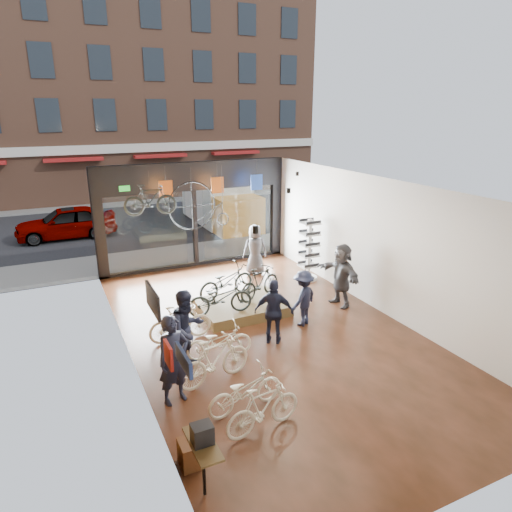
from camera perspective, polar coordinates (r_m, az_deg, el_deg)
ground_plane at (r=12.08m, az=1.61°, el=-9.58°), size 7.00×12.00×0.04m
ceiling at (r=10.86m, az=1.79°, el=8.70°), size 7.00×12.00×0.04m
wall_left at (r=10.31m, az=-16.07°, el=-3.61°), size 0.04×12.00×3.80m
wall_right at (r=13.23m, az=15.42°, el=1.21°), size 0.04×12.00×3.80m
wall_back at (r=7.05m, az=25.34°, el=-15.32°), size 7.00×0.04×3.80m
storefront at (r=16.70m, az=-7.71°, el=5.12°), size 7.00×0.26×3.80m
exit_sign at (r=15.82m, az=-16.13°, el=8.12°), size 0.35×0.06×0.18m
street_road at (r=25.63m, az=-13.77°, el=4.88°), size 30.00×18.00×0.02m
sidewalk_near at (r=18.29m, az=-8.63°, el=0.23°), size 30.00×2.40×0.12m
sidewalk_far at (r=29.47m, az=-15.43°, el=6.55°), size 30.00×2.00×0.12m
opposite_building at (r=31.45m, az=-17.42°, el=19.82°), size 26.00×5.00×14.00m
street_car at (r=22.09m, az=-22.63°, el=3.91°), size 4.25×1.71×1.45m
box_truck at (r=22.43m, az=-4.17°, el=6.90°), size 2.17×6.50×2.56m
floor_bike_1 at (r=8.59m, az=0.91°, el=-18.50°), size 1.59×0.63×0.93m
floor_bike_2 at (r=9.10m, az=-1.35°, el=-16.48°), size 1.65×0.74×0.84m
floor_bike_3 at (r=9.88m, az=-5.22°, el=-12.84°), size 1.79×0.84×1.04m
floor_bike_4 at (r=10.81m, az=-4.62°, el=-10.60°), size 1.60×0.73×0.81m
floor_bike_5 at (r=11.63m, az=-9.44°, el=-8.24°), size 1.61×0.48×0.96m
display_platform at (r=13.13m, az=-1.78°, el=-6.40°), size 2.40×1.80×0.30m
display_bike_left at (r=12.21m, az=-4.51°, el=-5.27°), size 1.80×0.78×0.92m
display_bike_mid at (r=13.19m, az=0.48°, el=-3.33°), size 1.63×1.01×0.95m
display_bike_right at (r=13.27m, az=-3.75°, el=-3.20°), size 1.95×1.07×0.97m
customer_0 at (r=9.21m, az=-10.27°, el=-12.65°), size 0.77×0.61×1.84m
customer_1 at (r=10.32m, az=-8.61°, el=-9.03°), size 1.08×0.97×1.84m
customer_2 at (r=11.24m, az=2.29°, el=-6.98°), size 1.04×0.87×1.66m
customer_3 at (r=12.23m, az=5.92°, el=-5.25°), size 1.14×0.95×1.53m
customer_4 at (r=15.92m, az=-0.12°, el=0.84°), size 0.96×0.74×1.75m
customer_5 at (r=13.53m, az=10.62°, el=-2.35°), size 0.68×1.78×1.88m
sunglasses_rack at (r=15.35m, az=6.63°, el=0.77°), size 0.73×0.65×2.12m
wall_merch at (r=7.55m, az=-9.76°, el=-16.77°), size 0.40×2.40×2.60m
penny_farthing at (r=15.15m, az=-6.78°, el=6.16°), size 2.01×0.06×1.61m
hung_bike at (r=14.30m, az=-13.10°, el=6.85°), size 1.63×0.65×0.95m
jersey_left at (r=15.40m, az=-11.20°, el=8.23°), size 0.45×0.03×0.55m
jersey_mid at (r=15.93m, az=-4.85°, el=8.82°), size 0.45×0.03×0.55m
jersey_right at (r=16.51m, az=0.07°, el=9.20°), size 0.45×0.03×0.55m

